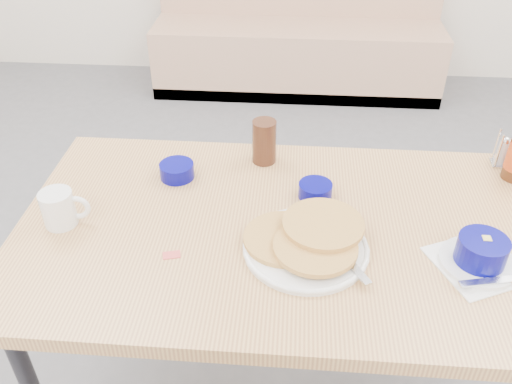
# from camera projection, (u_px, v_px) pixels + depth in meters

# --- Properties ---
(booth_bench) EXTENTS (1.90, 0.56, 1.22)m
(booth_bench) POSITION_uv_depth(u_px,v_px,m) (298.00, 35.00, 3.67)
(booth_bench) COLOR tan
(booth_bench) RESTS_ON ground
(dining_table) EXTENTS (1.40, 0.80, 0.76)m
(dining_table) POSITION_uv_depth(u_px,v_px,m) (288.00, 244.00, 1.42)
(dining_table) COLOR tan
(dining_table) RESTS_ON ground
(pancake_plate) EXTENTS (0.30, 0.30, 0.05)m
(pancake_plate) POSITION_uv_depth(u_px,v_px,m) (307.00, 242.00, 1.30)
(pancake_plate) COLOR white
(pancake_plate) RESTS_ON dining_table
(coffee_mug) EXTENTS (0.12, 0.08, 0.09)m
(coffee_mug) POSITION_uv_depth(u_px,v_px,m) (60.00, 208.00, 1.37)
(coffee_mug) COLOR white
(coffee_mug) RESTS_ON dining_table
(grits_setting) EXTENTS (0.27, 0.25, 0.08)m
(grits_setting) POSITION_uv_depth(u_px,v_px,m) (481.00, 255.00, 1.25)
(grits_setting) COLOR white
(grits_setting) RESTS_ON dining_table
(creamer_bowl) EXTENTS (0.10, 0.10, 0.04)m
(creamer_bowl) POSITION_uv_depth(u_px,v_px,m) (177.00, 171.00, 1.55)
(creamer_bowl) COLOR #050570
(creamer_bowl) RESTS_ON dining_table
(butter_bowl) EXTENTS (0.09, 0.09, 0.04)m
(butter_bowl) POSITION_uv_depth(u_px,v_px,m) (315.00, 190.00, 1.48)
(butter_bowl) COLOR #050570
(butter_bowl) RESTS_ON dining_table
(amber_tumbler) EXTENTS (0.09, 0.09, 0.13)m
(amber_tumbler) POSITION_uv_depth(u_px,v_px,m) (264.00, 142.00, 1.60)
(amber_tumbler) COLOR #3E2113
(amber_tumbler) RESTS_ON dining_table
(condiment_caddy) EXTENTS (0.09, 0.06, 0.11)m
(condiment_caddy) POSITION_uv_depth(u_px,v_px,m) (510.00, 154.00, 1.60)
(condiment_caddy) COLOR silver
(condiment_caddy) RESTS_ON dining_table
(sugar_wrapper) EXTENTS (0.05, 0.04, 0.00)m
(sugar_wrapper) POSITION_uv_depth(u_px,v_px,m) (172.00, 255.00, 1.30)
(sugar_wrapper) COLOR #E54F4C
(sugar_wrapper) RESTS_ON dining_table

